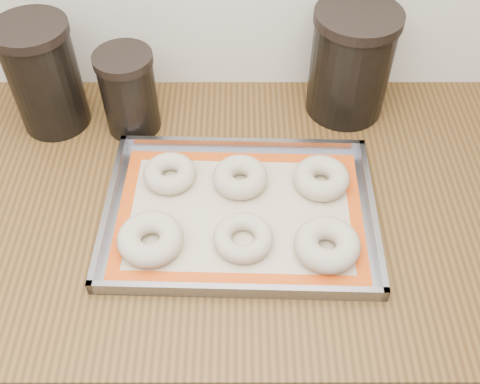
{
  "coord_description": "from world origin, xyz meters",
  "views": [
    {
      "loc": [
        0.13,
        1.02,
        1.66
      ],
      "look_at": [
        0.13,
        1.63,
        0.96
      ],
      "focal_mm": 42.0,
      "sensor_mm": 36.0,
      "label": 1
    }
  ],
  "objects_px": {
    "canister_right": "(351,63)",
    "bagel_front_mid": "(243,238)",
    "bagel_front_left": "(150,239)",
    "bagel_back_right": "(321,178)",
    "bagel_back_left": "(170,173)",
    "canister_mid": "(129,92)",
    "baking_tray": "(240,212)",
    "bagel_back_mid": "(240,177)",
    "canister_left": "(44,76)",
    "bagel_front_right": "(327,245)"
  },
  "relations": [
    {
      "from": "canister_right",
      "to": "bagel_front_mid",
      "type": "bearing_deg",
      "value": -120.76
    },
    {
      "from": "bagel_front_left",
      "to": "bagel_back_right",
      "type": "height_order",
      "value": "bagel_front_left"
    },
    {
      "from": "bagel_back_left",
      "to": "canister_mid",
      "type": "distance_m",
      "value": 0.18
    },
    {
      "from": "bagel_front_left",
      "to": "bagel_back_right",
      "type": "bearing_deg",
      "value": 24.87
    },
    {
      "from": "baking_tray",
      "to": "canister_mid",
      "type": "bearing_deg",
      "value": 132.52
    },
    {
      "from": "bagel_back_mid",
      "to": "canister_mid",
      "type": "relative_size",
      "value": 0.58
    },
    {
      "from": "canister_left",
      "to": "bagel_back_right",
      "type": "bearing_deg",
      "value": -19.35
    },
    {
      "from": "bagel_front_mid",
      "to": "bagel_back_left",
      "type": "distance_m",
      "value": 0.19
    },
    {
      "from": "bagel_front_left",
      "to": "canister_left",
      "type": "distance_m",
      "value": 0.39
    },
    {
      "from": "baking_tray",
      "to": "canister_mid",
      "type": "distance_m",
      "value": 0.32
    },
    {
      "from": "canister_left",
      "to": "canister_right",
      "type": "relative_size",
      "value": 1.0
    },
    {
      "from": "bagel_back_left",
      "to": "canister_left",
      "type": "height_order",
      "value": "canister_left"
    },
    {
      "from": "bagel_back_right",
      "to": "canister_mid",
      "type": "xyz_separation_m",
      "value": [
        -0.35,
        0.16,
        0.06
      ]
    },
    {
      "from": "bagel_back_left",
      "to": "bagel_back_right",
      "type": "distance_m",
      "value": 0.27
    },
    {
      "from": "bagel_back_right",
      "to": "bagel_back_mid",
      "type": "bearing_deg",
      "value": 178.94
    },
    {
      "from": "canister_mid",
      "to": "canister_right",
      "type": "height_order",
      "value": "canister_right"
    },
    {
      "from": "bagel_back_mid",
      "to": "canister_mid",
      "type": "xyz_separation_m",
      "value": [
        -0.21,
        0.16,
        0.06
      ]
    },
    {
      "from": "bagel_front_right",
      "to": "bagel_back_mid",
      "type": "distance_m",
      "value": 0.2
    },
    {
      "from": "bagel_front_right",
      "to": "bagel_front_left",
      "type": "bearing_deg",
      "value": 177.67
    },
    {
      "from": "baking_tray",
      "to": "bagel_front_mid",
      "type": "distance_m",
      "value": 0.07
    },
    {
      "from": "baking_tray",
      "to": "canister_left",
      "type": "xyz_separation_m",
      "value": [
        -0.37,
        0.24,
        0.1
      ]
    },
    {
      "from": "bagel_back_mid",
      "to": "canister_mid",
      "type": "distance_m",
      "value": 0.27
    },
    {
      "from": "bagel_back_mid",
      "to": "bagel_back_right",
      "type": "distance_m",
      "value": 0.14
    },
    {
      "from": "bagel_back_right",
      "to": "bagel_back_left",
      "type": "bearing_deg",
      "value": 177.24
    },
    {
      "from": "bagel_front_mid",
      "to": "canister_left",
      "type": "relative_size",
      "value": 0.45
    },
    {
      "from": "bagel_back_left",
      "to": "canister_mid",
      "type": "relative_size",
      "value": 0.56
    },
    {
      "from": "bagel_front_mid",
      "to": "bagel_back_left",
      "type": "xyz_separation_m",
      "value": [
        -0.13,
        0.14,
        0.0
      ]
    },
    {
      "from": "bagel_back_left",
      "to": "canister_left",
      "type": "relative_size",
      "value": 0.43
    },
    {
      "from": "bagel_back_right",
      "to": "canister_right",
      "type": "xyz_separation_m",
      "value": [
        0.07,
        0.22,
        0.09
      ]
    },
    {
      "from": "bagel_back_left",
      "to": "canister_right",
      "type": "distance_m",
      "value": 0.41
    },
    {
      "from": "canister_left",
      "to": "canister_mid",
      "type": "height_order",
      "value": "canister_left"
    },
    {
      "from": "bagel_back_right",
      "to": "canister_right",
      "type": "height_order",
      "value": "canister_right"
    },
    {
      "from": "bagel_back_right",
      "to": "canister_mid",
      "type": "distance_m",
      "value": 0.4
    },
    {
      "from": "canister_mid",
      "to": "baking_tray",
      "type": "bearing_deg",
      "value": -47.48
    },
    {
      "from": "bagel_front_left",
      "to": "canister_left",
      "type": "xyz_separation_m",
      "value": [
        -0.22,
        0.31,
        0.09
      ]
    },
    {
      "from": "bagel_front_mid",
      "to": "canister_right",
      "type": "distance_m",
      "value": 0.42
    },
    {
      "from": "bagel_front_left",
      "to": "bagel_front_right",
      "type": "distance_m",
      "value": 0.29
    },
    {
      "from": "baking_tray",
      "to": "bagel_front_mid",
      "type": "relative_size",
      "value": 4.78
    },
    {
      "from": "bagel_back_right",
      "to": "canister_left",
      "type": "height_order",
      "value": "canister_left"
    },
    {
      "from": "baking_tray",
      "to": "canister_left",
      "type": "distance_m",
      "value": 0.45
    },
    {
      "from": "bagel_front_left",
      "to": "bagel_back_left",
      "type": "height_order",
      "value": "bagel_front_left"
    },
    {
      "from": "bagel_back_mid",
      "to": "bagel_back_right",
      "type": "bearing_deg",
      "value": -1.06
    },
    {
      "from": "bagel_back_left",
      "to": "canister_right",
      "type": "bearing_deg",
      "value": 31.38
    },
    {
      "from": "bagel_front_left",
      "to": "canister_left",
      "type": "bearing_deg",
      "value": 125.17
    },
    {
      "from": "canister_mid",
      "to": "canister_right",
      "type": "xyz_separation_m",
      "value": [
        0.42,
        0.06,
        0.03
      ]
    },
    {
      "from": "bagel_front_mid",
      "to": "bagel_front_right",
      "type": "relative_size",
      "value": 0.92
    },
    {
      "from": "canister_left",
      "to": "canister_mid",
      "type": "relative_size",
      "value": 1.3
    },
    {
      "from": "canister_left",
      "to": "baking_tray",
      "type": "bearing_deg",
      "value": -33.74
    },
    {
      "from": "bagel_back_left",
      "to": "canister_mid",
      "type": "xyz_separation_m",
      "value": [
        -0.08,
        0.15,
        0.06
      ]
    },
    {
      "from": "bagel_back_left",
      "to": "bagel_back_right",
      "type": "xyz_separation_m",
      "value": [
        0.27,
        -0.01,
        0.0
      ]
    }
  ]
}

